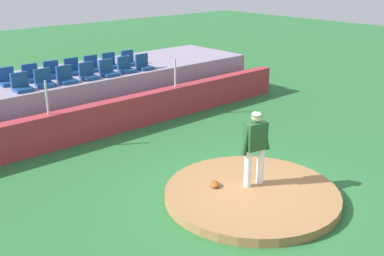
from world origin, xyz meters
name	(u,v)px	position (x,y,z in m)	size (l,w,h in m)	color
ground_plane	(251,198)	(0.00, 0.00, 0.00)	(60.00, 60.00, 0.00)	#2A6B34
pitchers_mound	(252,194)	(0.00, 0.00, 0.10)	(3.73, 3.73, 0.19)	#986B41
pitcher	(255,142)	(0.23, 0.16, 1.19)	(0.75, 0.34, 1.71)	white
baseball	(247,174)	(0.49, 0.56, 0.23)	(0.07, 0.07, 0.07)	white
fielding_glove	(215,184)	(-0.47, 0.65, 0.25)	(0.30, 0.20, 0.11)	brown
brick_barrier	(112,117)	(0.00, 5.47, 0.49)	(14.01, 0.40, 0.99)	#A5303A
fence_post_left	(47,98)	(-1.92, 5.47, 1.44)	(0.06, 0.06, 0.92)	silver
fence_post_right	(175,73)	(2.46, 5.47, 1.44)	(0.06, 0.06, 0.92)	silver
bleacher_platform	(74,94)	(0.00, 7.74, 0.71)	(13.04, 3.17, 1.43)	gray
stadium_chair_0	(21,85)	(-2.09, 6.66, 1.58)	(0.48, 0.44, 0.50)	navy
stadium_chair_1	(44,81)	(-1.39, 6.71, 1.58)	(0.48, 0.44, 0.50)	navy
stadium_chair_2	(66,77)	(-0.73, 6.69, 1.58)	(0.48, 0.44, 0.50)	navy
stadium_chair_3	(88,74)	(0.00, 6.68, 1.58)	(0.48, 0.44, 0.50)	navy
stadium_chair_4	(108,71)	(0.69, 6.66, 1.58)	(0.48, 0.44, 0.50)	navy
stadium_chair_5	(126,67)	(1.40, 6.71, 1.58)	(0.48, 0.44, 0.50)	navy
stadium_chair_6	(143,65)	(2.07, 6.67, 1.58)	(0.48, 0.44, 0.50)	navy
stadium_chair_7	(7,79)	(-2.12, 7.60, 1.58)	(0.48, 0.44, 0.50)	navy
stadium_chair_8	(31,76)	(-1.40, 7.59, 1.58)	(0.48, 0.44, 0.50)	navy
stadium_chair_9	(53,72)	(-0.70, 7.61, 1.58)	(0.48, 0.44, 0.50)	navy
stadium_chair_10	(73,69)	(-0.02, 7.61, 1.58)	(0.48, 0.44, 0.50)	navy
stadium_chair_11	(92,66)	(0.67, 7.58, 1.58)	(0.48, 0.44, 0.50)	navy
stadium_chair_12	(110,63)	(1.37, 7.61, 1.58)	(0.48, 0.44, 0.50)	navy
stadium_chair_13	(129,61)	(2.10, 7.56, 1.58)	(0.48, 0.44, 0.50)	navy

